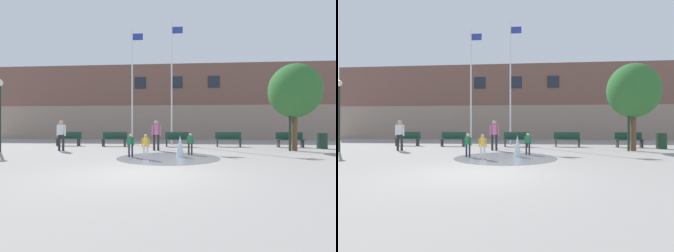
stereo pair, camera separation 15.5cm
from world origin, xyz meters
TOP-DOWN VIEW (x-y plane):
  - ground_plane at (0.00, 0.00)m, footprint 100.00×100.00m
  - library_building at (0.00, 20.78)m, footprint 36.00×6.05m
  - splash_fountain at (0.56, 3.72)m, footprint 4.21×4.21m
  - park_bench_under_left_flagpole at (-6.67, 9.42)m, footprint 1.60×0.44m
  - park_bench_center at (-3.56, 9.21)m, footprint 1.60×0.44m
  - park_bench_under_right_flagpole at (0.50, 9.15)m, footprint 1.60×0.44m
  - park_bench_near_trashcan at (3.64, 9.41)m, footprint 1.60×0.44m
  - park_bench_far_right at (7.30, 9.30)m, footprint 1.60×0.44m
  - adult_near_bench at (-5.50, 6.08)m, footprint 0.50×0.39m
  - child_running at (-0.50, 3.05)m, footprint 0.31×0.24m
  - child_with_pink_shirt at (1.25, 4.78)m, footprint 0.31×0.22m
  - child_in_fountain at (-1.26, 3.74)m, footprint 0.31×0.24m
  - adult_watching at (-0.54, 6.66)m, footprint 0.50×0.36m
  - flagpole_left at (-2.69, 10.62)m, footprint 0.80×0.10m
  - flagpole_right at (0.04, 10.62)m, footprint 0.80×0.10m
  - lamp_post_left_lane at (-8.22, 5.17)m, footprint 0.32×0.32m
  - lamp_post_right_lane at (6.44, 6.95)m, footprint 0.32×0.32m
  - trash_can at (8.78, 8.46)m, footprint 0.56×0.56m
  - street_tree_near_building at (6.74, 7.14)m, footprint 2.66×2.66m

SIDE VIEW (x-z plane):
  - ground_plane at x=0.00m, z-range 0.00..0.00m
  - splash_fountain at x=0.56m, z-range -0.26..0.67m
  - trash_can at x=8.78m, z-range 0.00..0.90m
  - park_bench_under_left_flagpole at x=-6.67m, z-range 0.02..0.93m
  - park_bench_center at x=-3.56m, z-range 0.02..0.93m
  - park_bench_under_right_flagpole at x=0.50m, z-range 0.02..0.93m
  - park_bench_near_trashcan at x=3.64m, z-range 0.02..0.93m
  - park_bench_far_right at x=7.30m, z-range 0.02..0.93m
  - child_running at x=-0.50m, z-range 0.09..1.07m
  - child_with_pink_shirt at x=1.25m, z-range 0.09..1.07m
  - child_in_fountain at x=-1.26m, z-range 0.09..1.07m
  - adult_near_bench at x=-5.50m, z-range 0.14..1.73m
  - adult_watching at x=-0.54m, z-range 0.14..1.73m
  - lamp_post_left_lane at x=-8.22m, z-range 0.58..4.19m
  - lamp_post_right_lane at x=6.44m, z-range 0.58..4.22m
  - street_tree_near_building at x=6.74m, z-range 0.86..5.43m
  - library_building at x=0.00m, z-range 0.00..7.22m
  - flagpole_left at x=-2.69m, z-range 0.25..8.29m
  - flagpole_right at x=0.04m, z-range 0.25..8.68m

